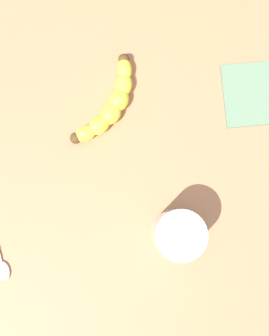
% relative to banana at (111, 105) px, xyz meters
% --- Properties ---
extents(wooden_tabletop, '(1.20, 1.20, 0.03)m').
position_rel_banana_xyz_m(wooden_tabletop, '(0.03, -0.10, -0.03)').
color(wooden_tabletop, '#B67650').
rests_on(wooden_tabletop, ground).
extents(banana, '(0.09, 0.19, 0.04)m').
position_rel_banana_xyz_m(banana, '(0.00, 0.00, 0.00)').
color(banana, '#DBE43D').
rests_on(banana, wooden_tabletop).
extents(smoothie_glass, '(0.08, 0.08, 0.11)m').
position_rel_banana_xyz_m(smoothie_glass, '(0.17, -0.20, 0.03)').
color(smoothie_glass, silver).
rests_on(smoothie_glass, wooden_tabletop).
extents(teaspoon, '(0.07, 0.10, 0.01)m').
position_rel_banana_xyz_m(teaspoon, '(-0.12, -0.34, -0.01)').
color(teaspoon, silver).
rests_on(teaspoon, wooden_tabletop).
extents(folded_napkin, '(0.15, 0.15, 0.01)m').
position_rel_banana_xyz_m(folded_napkin, '(0.26, 0.09, -0.02)').
color(folded_napkin, slate).
rests_on(folded_napkin, wooden_tabletop).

